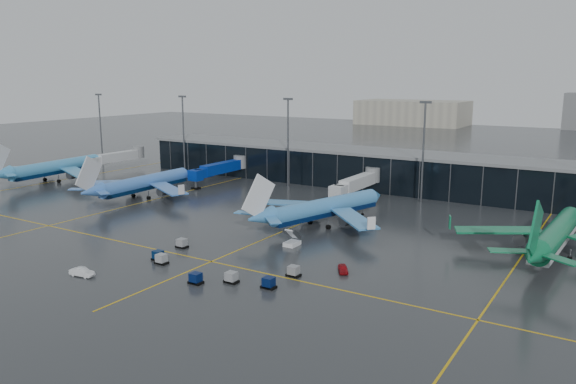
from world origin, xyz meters
The scene contains 13 objects.
ground centered at (0.00, 0.00, 0.00)m, with size 600.00×600.00×0.00m, color #282B2D.
terminal_pier centered at (0.00, 62.00, 5.42)m, with size 142.00×17.00×10.70m.
jet_bridges centered at (-35.00, 42.99, 4.55)m, with size 94.00×27.50×7.20m.
flood_masts centered at (5.00, 50.00, 13.81)m, with size 203.00×0.50×25.50m.
taxi_lines centered at (10.00, 10.61, 0.01)m, with size 220.00×120.00×0.02m.
airliner_klm_west centered at (-79.92, 19.93, 6.68)m, with size 38.17×43.47×13.36m, color #3F96D0, non-canonical shape.
airliner_arkefly centered at (-39.00, 17.27, 6.19)m, with size 35.39×40.30×12.39m, color #417BD6, non-canonical shape.
airliner_klm_near centered at (15.13, 17.12, 6.25)m, with size 35.70×40.65×12.49m, color #3F8AD0, non-canonical shape.
airliner_aer_lingus centered at (59.77, 20.01, 6.36)m, with size 36.35×41.40×12.72m, color #0D6E42, non-canonical shape.
baggage_carts centered at (12.91, -18.67, 0.76)m, with size 27.93×14.35×1.70m.
mobile_airstair centered at (16.92, 0.37, 0.77)m, with size 2.21×3.21×3.45m.
service_van_red centered at (31.76, -7.88, 0.63)m, with size 1.48×3.69×1.26m, color maroon.
service_van_white centered at (-2.84, -31.60, 0.70)m, with size 1.47×4.22×1.39m, color silver.
Camera 1 is at (70.23, -86.37, 31.18)m, focal length 35.00 mm.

